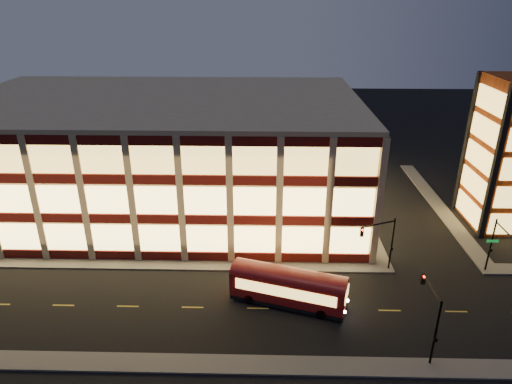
{
  "coord_description": "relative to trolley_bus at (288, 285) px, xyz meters",
  "views": [
    {
      "loc": [
        10.68,
        -39.95,
        26.47
      ],
      "look_at": [
        9.48,
        8.0,
        5.53
      ],
      "focal_mm": 32.0,
      "sensor_mm": 36.0,
      "label": 1
    }
  ],
  "objects": [
    {
      "name": "office_building",
      "position": [
        -15.68,
        22.04,
        5.26
      ],
      "size": [
        50.45,
        30.45,
        14.5
      ],
      "color": "tan",
      "rests_on": "ground"
    },
    {
      "name": "ground",
      "position": [
        -12.77,
        5.13,
        -1.98
      ],
      "size": [
        200.0,
        200.0,
        0.0
      ],
      "primitive_type": "plane",
      "color": "black",
      "rests_on": "ground"
    },
    {
      "name": "sidewalk_tower_west",
      "position": [
        21.23,
        22.13,
        -1.91
      ],
      "size": [
        2.0,
        30.0,
        0.15
      ],
      "primitive_type": "cube",
      "color": "#514F4C",
      "rests_on": "ground"
    },
    {
      "name": "trolley_bus",
      "position": [
        0.0,
        0.0,
        0.0
      ],
      "size": [
        10.88,
        5.64,
        3.58
      ],
      "rotation": [
        0.0,
        0.0,
        -0.3
      ],
      "color": "#790607",
      "rests_on": "ground"
    },
    {
      "name": "traffic_signal_far",
      "position": [
        9.44,
        5.37,
        2.13
      ],
      "size": [
        3.79,
        1.87,
        6.0
      ],
      "color": "black",
      "rests_on": "ground"
    },
    {
      "name": "traffic_signal_near",
      "position": [
        10.73,
        -5.9,
        2.14
      ],
      "size": [
        0.32,
        4.45,
        6.0
      ],
      "color": "black",
      "rests_on": "ground"
    },
    {
      "name": "traffic_signal_right",
      "position": [
        20.73,
        4.5,
        2.12
      ],
      "size": [
        1.2,
        4.37,
        6.0
      ],
      "color": "black",
      "rests_on": "ground"
    },
    {
      "name": "sidewalk_office_east",
      "position": [
        10.23,
        22.13,
        -1.91
      ],
      "size": [
        2.0,
        30.0,
        0.15
      ],
      "primitive_type": "cube",
      "color": "#514F4C",
      "rests_on": "ground"
    },
    {
      "name": "sidewalk_office_south",
      "position": [
        -15.77,
        6.13,
        -1.91
      ],
      "size": [
        54.0,
        2.0,
        0.15
      ],
      "primitive_type": "cube",
      "color": "#514F4C",
      "rests_on": "ground"
    },
    {
      "name": "sidewalk_near",
      "position": [
        -12.77,
        -7.87,
        -1.91
      ],
      "size": [
        100.0,
        2.0,
        0.15
      ],
      "primitive_type": "cube",
      "color": "#514F4C",
      "rests_on": "ground"
    }
  ]
}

